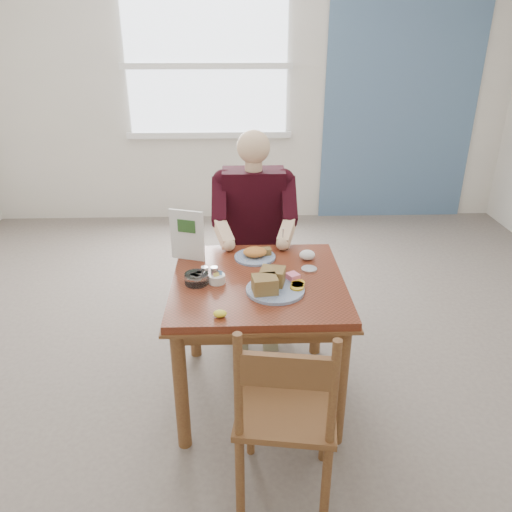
{
  "coord_description": "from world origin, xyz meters",
  "views": [
    {
      "loc": [
        -0.09,
        -2.33,
        1.96
      ],
      "look_at": [
        -0.01,
        0.0,
        0.88
      ],
      "focal_mm": 35.0,
      "sensor_mm": 36.0,
      "label": 1
    }
  ],
  "objects_px": {
    "diner": "(254,221)",
    "near_plate": "(273,284)",
    "table": "(258,298)",
    "chair_far": "(254,261)",
    "chair_near": "(286,413)",
    "far_plate": "(256,254)"
  },
  "relations": [
    {
      "from": "near_plate",
      "to": "diner",
      "type": "bearing_deg",
      "value": 94.79
    },
    {
      "from": "chair_far",
      "to": "far_plate",
      "type": "height_order",
      "value": "chair_far"
    },
    {
      "from": "table",
      "to": "chair_near",
      "type": "height_order",
      "value": "chair_near"
    },
    {
      "from": "near_plate",
      "to": "far_plate",
      "type": "xyz_separation_m",
      "value": [
        -0.07,
        0.39,
        -0.01
      ]
    },
    {
      "from": "chair_far",
      "to": "chair_near",
      "type": "relative_size",
      "value": 1.0
    },
    {
      "from": "table",
      "to": "far_plate",
      "type": "xyz_separation_m",
      "value": [
        -0.0,
        0.26,
        0.14
      ]
    },
    {
      "from": "table",
      "to": "far_plate",
      "type": "distance_m",
      "value": 0.3
    },
    {
      "from": "diner",
      "to": "near_plate",
      "type": "height_order",
      "value": "diner"
    },
    {
      "from": "chair_far",
      "to": "near_plate",
      "type": "xyz_separation_m",
      "value": [
        0.07,
        -0.92,
        0.31
      ]
    },
    {
      "from": "near_plate",
      "to": "chair_far",
      "type": "bearing_deg",
      "value": 94.33
    },
    {
      "from": "diner",
      "to": "table",
      "type": "bearing_deg",
      "value": -90.0
    },
    {
      "from": "table",
      "to": "near_plate",
      "type": "distance_m",
      "value": 0.21
    },
    {
      "from": "table",
      "to": "near_plate",
      "type": "relative_size",
      "value": 2.94
    },
    {
      "from": "diner",
      "to": "far_plate",
      "type": "bearing_deg",
      "value": -90.42
    },
    {
      "from": "near_plate",
      "to": "far_plate",
      "type": "relative_size",
      "value": 1.19
    },
    {
      "from": "far_plate",
      "to": "table",
      "type": "bearing_deg",
      "value": -89.29
    },
    {
      "from": "diner",
      "to": "far_plate",
      "type": "xyz_separation_m",
      "value": [
        -0.0,
        -0.44,
        -0.04
      ]
    },
    {
      "from": "table",
      "to": "far_plate",
      "type": "bearing_deg",
      "value": 90.71
    },
    {
      "from": "table",
      "to": "diner",
      "type": "relative_size",
      "value": 0.66
    },
    {
      "from": "chair_far",
      "to": "chair_near",
      "type": "xyz_separation_m",
      "value": [
        0.09,
        -1.5,
        0.0
      ]
    },
    {
      "from": "chair_far",
      "to": "diner",
      "type": "height_order",
      "value": "diner"
    },
    {
      "from": "diner",
      "to": "near_plate",
      "type": "xyz_separation_m",
      "value": [
        0.07,
        -0.83,
        -0.02
      ]
    }
  ]
}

